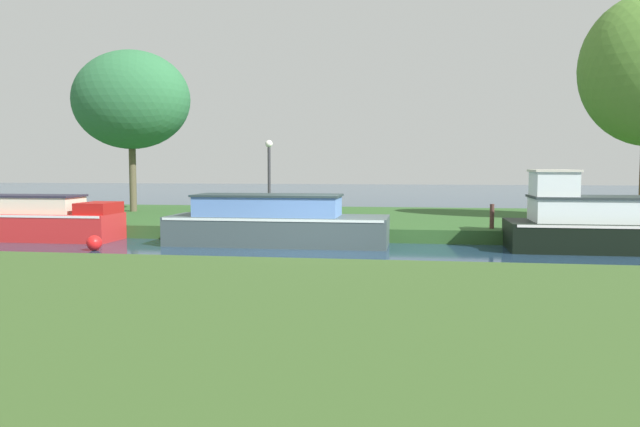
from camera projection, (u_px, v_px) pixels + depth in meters
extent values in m
plane|color=navy|center=(320.00, 251.00, 16.75)|extent=(120.00, 120.00, 0.00)
cube|color=#2D5525|center=(348.00, 221.00, 23.64)|extent=(72.00, 10.00, 0.40)
cube|color=#365424|center=(209.00, 331.00, 7.87)|extent=(72.00, 10.00, 0.40)
cube|color=red|center=(32.00, 226.00, 19.26)|extent=(5.29, 1.58, 0.82)
cube|color=white|center=(32.00, 214.00, 19.24)|extent=(5.19, 1.61, 0.07)
cube|color=beige|center=(30.00, 205.00, 19.22)|extent=(2.98, 1.20, 0.49)
cube|color=#262534|center=(30.00, 196.00, 19.20)|extent=(3.08, 1.26, 0.06)
cube|color=#B01714|center=(99.00, 208.00, 18.89)|extent=(0.95, 1.33, 0.34)
cube|color=white|center=(554.00, 185.00, 16.88)|extent=(1.06, 1.35, 0.70)
cube|color=beige|center=(554.00, 171.00, 16.86)|extent=(1.16, 1.43, 0.06)
cube|color=#3E4D4D|center=(278.00, 230.00, 18.11)|extent=(6.23, 1.99, 0.82)
cube|color=white|center=(278.00, 217.00, 18.09)|extent=(6.11, 2.02, 0.07)
cube|color=#5C85C7|center=(268.00, 206.00, 18.11)|extent=(4.04, 1.51, 0.55)
cube|color=#253434|center=(268.00, 195.00, 18.08)|extent=(4.14, 1.59, 0.06)
cylinder|color=brown|center=(133.00, 169.00, 25.59)|extent=(0.28, 0.28, 3.39)
ellipsoid|color=#2D6B3E|center=(131.00, 100.00, 25.36)|extent=(4.78, 3.67, 3.91)
cylinder|color=#333338|center=(269.00, 185.00, 20.87)|extent=(0.10, 0.10, 2.43)
sphere|color=white|center=(269.00, 144.00, 20.77)|extent=(0.24, 0.24, 0.24)
cylinder|color=#4B2E28|center=(492.00, 216.00, 18.69)|extent=(0.13, 0.13, 0.72)
sphere|color=red|center=(94.00, 243.00, 16.84)|extent=(0.40, 0.40, 0.40)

